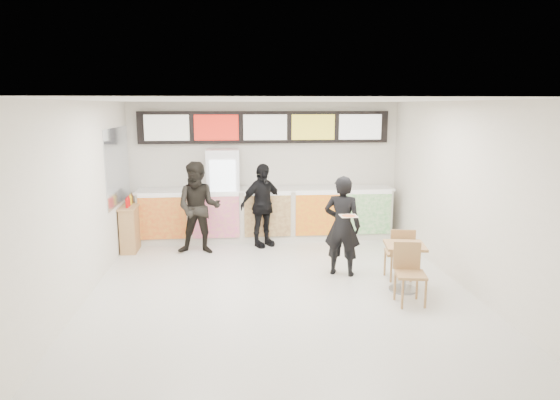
{
  "coord_description": "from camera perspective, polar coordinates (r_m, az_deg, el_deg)",
  "views": [
    {
      "loc": [
        -0.72,
        -7.62,
        2.93
      ],
      "look_at": [
        0.12,
        1.2,
        1.24
      ],
      "focal_mm": 32.0,
      "sensor_mm": 36.0,
      "label": 1
    }
  ],
  "objects": [
    {
      "name": "ceiling",
      "position": [
        7.66,
        -0.04,
        11.33
      ],
      "size": [
        7.0,
        7.0,
        0.0
      ],
      "primitive_type": "plane",
      "rotation": [
        3.14,
        0.0,
        0.0
      ],
      "color": "white",
      "rests_on": "wall_back"
    },
    {
      "name": "customer_left",
      "position": [
        10.01,
        -9.27,
        -0.92
      ],
      "size": [
        0.96,
        0.78,
        1.84
      ],
      "primitive_type": "imported",
      "rotation": [
        0.0,
        0.0,
        -0.1
      ],
      "color": "black",
      "rests_on": "floor"
    },
    {
      "name": "customer_mid",
      "position": [
        10.4,
        -2.07,
        -0.61
      ],
      "size": [
        1.1,
        0.89,
        1.75
      ],
      "primitive_type": "imported",
      "rotation": [
        0.0,
        0.0,
        0.53
      ],
      "color": "black",
      "rests_on": "floor"
    },
    {
      "name": "menu_board",
      "position": [
        11.07,
        -1.73,
        8.31
      ],
      "size": [
        5.5,
        0.14,
        0.7
      ],
      "color": "black",
      "rests_on": "wall_back"
    },
    {
      "name": "service_counter",
      "position": [
        11.0,
        -1.56,
        -1.58
      ],
      "size": [
        5.56,
        0.77,
        1.14
      ],
      "color": "silver",
      "rests_on": "floor"
    },
    {
      "name": "cafe_table",
      "position": [
        8.22,
        14.02,
        -6.51
      ],
      "size": [
        0.71,
        1.6,
        0.91
      ],
      "rotation": [
        0.0,
        0.0,
        -0.17
      ],
      "color": "#B28151",
      "rests_on": "floor"
    },
    {
      "name": "wall_left",
      "position": [
        8.08,
        -21.72,
        -0.16
      ],
      "size": [
        0.0,
        7.0,
        7.0
      ],
      "primitive_type": "plane",
      "rotation": [
        1.57,
        0.0,
        1.57
      ],
      "color": "silver",
      "rests_on": "floor"
    },
    {
      "name": "condiment_ledge",
      "position": [
        10.63,
        -16.7,
        -3.02
      ],
      "size": [
        0.33,
        0.83,
        1.1
      ],
      "color": "#B28151",
      "rests_on": "floor"
    },
    {
      "name": "wall_back",
      "position": [
        11.24,
        -1.73,
        3.49
      ],
      "size": [
        6.0,
        0.0,
        6.0
      ],
      "primitive_type": "plane",
      "rotation": [
        1.57,
        0.0,
        0.0
      ],
      "color": "silver",
      "rests_on": "floor"
    },
    {
      "name": "wall_right",
      "position": [
        8.6,
        20.28,
        0.56
      ],
      "size": [
        0.0,
        7.0,
        7.0
      ],
      "primitive_type": "plane",
      "rotation": [
        1.57,
        0.0,
        -1.57
      ],
      "color": "silver",
      "rests_on": "floor"
    },
    {
      "name": "floor",
      "position": [
        8.2,
        -0.04,
        -10.14
      ],
      "size": [
        7.0,
        7.0,
        0.0
      ],
      "primitive_type": "plane",
      "color": "beige",
      "rests_on": "ground"
    },
    {
      "name": "mirror_panel",
      "position": [
        10.39,
        -18.05,
        3.75
      ],
      "size": [
        0.01,
        2.0,
        1.5
      ],
      "primitive_type": "cube",
      "color": "#B2B7BF",
      "rests_on": "wall_left"
    },
    {
      "name": "drinks_fridge",
      "position": [
        10.91,
        -6.49,
        0.55
      ],
      "size": [
        0.7,
        0.67,
        2.0
      ],
      "color": "white",
      "rests_on": "floor"
    },
    {
      "name": "customer_main",
      "position": [
        8.7,
        7.13,
        -2.94
      ],
      "size": [
        0.75,
        0.64,
        1.75
      ],
      "primitive_type": "imported",
      "rotation": [
        0.0,
        0.0,
        2.72
      ],
      "color": "black",
      "rests_on": "floor"
    },
    {
      "name": "pizza_slice",
      "position": [
        8.21,
        7.85,
        -1.77
      ],
      "size": [
        0.36,
        0.36,
        0.02
      ],
      "color": "beige",
      "rests_on": "customer_main"
    }
  ]
}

